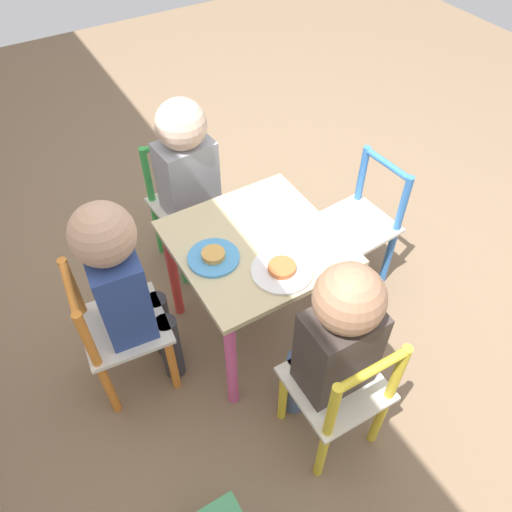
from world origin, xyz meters
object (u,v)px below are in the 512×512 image
at_px(chair_orange, 118,331).
at_px(chair_yellow, 339,393).
at_px(kids_table, 256,259).
at_px(child_right, 189,174).
at_px(plate_back, 214,257).
at_px(chair_blue, 359,227).
at_px(child_left, 335,340).
at_px(plate_left, 282,270).
at_px(chair_green, 187,206).
at_px(child_back, 124,283).

bearing_deg(chair_orange, chair_yellow, -132.54).
bearing_deg(kids_table, child_right, 4.38).
distance_m(chair_yellow, plate_back, 0.55).
xyz_separation_m(chair_orange, chair_blue, (-0.01, -0.96, 0.00)).
distance_m(child_left, plate_left, 0.27).
xyz_separation_m(chair_yellow, child_left, (0.06, -0.00, 0.20)).
bearing_deg(child_right, chair_yellow, -92.75).
xyz_separation_m(child_left, plate_back, (0.42, 0.14, 0.01)).
height_order(chair_orange, plate_left, chair_orange).
distance_m(chair_blue, plate_left, 0.56).
bearing_deg(chair_green, plate_left, -91.04).
bearing_deg(child_right, child_left, -92.58).
distance_m(chair_orange, child_back, 0.22).
relative_size(chair_orange, chair_blue, 1.00).
height_order(chair_blue, child_left, child_left).
height_order(chair_green, chair_blue, same).
bearing_deg(chair_blue, child_back, -94.62).
height_order(kids_table, child_left, child_left).
xyz_separation_m(child_back, plate_left, (-0.19, -0.42, 0.00)).
relative_size(plate_left, plate_back, 1.16).
bearing_deg(child_left, plate_back, -70.34).
bearing_deg(child_right, plate_left, -91.15).
relative_size(kids_table, chair_blue, 0.94).
bearing_deg(chair_orange, plate_left, -106.72).
relative_size(kids_table, chair_orange, 0.94).
distance_m(kids_table, child_right, 0.43).
height_order(chair_yellow, chair_green, same).
relative_size(chair_yellow, child_left, 0.71).
relative_size(chair_green, plate_left, 2.88).
relative_size(chair_yellow, child_back, 0.70).
bearing_deg(chair_yellow, chair_blue, -132.51).
relative_size(chair_blue, child_back, 0.70).
bearing_deg(child_left, child_right, -87.42).
xyz_separation_m(chair_green, chair_blue, (-0.45, -0.52, 0.00)).
height_order(child_back, plate_back, child_back).
distance_m(chair_blue, plate_back, 0.67).
height_order(kids_table, chair_green, chair_green).
distance_m(child_back, child_right, 0.54).
xyz_separation_m(chair_blue, plate_left, (-0.19, 0.48, 0.21)).
relative_size(chair_yellow, chair_green, 1.00).
xyz_separation_m(child_left, plate_left, (0.27, -0.01, 0.01)).
bearing_deg(chair_blue, chair_orange, -94.94).
relative_size(chair_yellow, plate_back, 3.35).
distance_m(child_right, plate_back, 0.44).
bearing_deg(child_left, chair_green, -87.25).
xyz_separation_m(kids_table, chair_orange, (0.05, 0.48, -0.12)).
bearing_deg(plate_back, chair_yellow, -163.42).
relative_size(chair_blue, child_left, 0.71).
height_order(child_left, child_back, child_back).
xyz_separation_m(chair_orange, child_left, (-0.47, -0.48, 0.20)).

